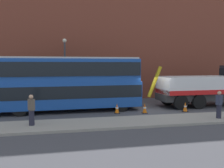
{
  "coord_description": "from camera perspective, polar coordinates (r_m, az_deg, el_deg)",
  "views": [
    {
      "loc": [
        -7.26,
        -18.66,
        3.53
      ],
      "look_at": [
        -3.02,
        0.56,
        2.0
      ],
      "focal_mm": 40.82,
      "sensor_mm": 36.0,
      "label": 1
    }
  ],
  "objects": [
    {
      "name": "street_lamp",
      "position": [
        23.39,
        -10.5,
        4.23
      ],
      "size": [
        0.36,
        0.36,
        5.83
      ],
      "color": "#38383D",
      "rests_on": "ground_plane"
    },
    {
      "name": "near_kerb",
      "position": [
        16.54,
        14.04,
        -7.74
      ],
      "size": [
        60.0,
        2.8,
        0.15
      ],
      "primitive_type": "cube",
      "color": "gray",
      "rests_on": "ground_plane"
    },
    {
      "name": "pedestrian_bystander",
      "position": [
        17.31,
        22.84,
        -4.36
      ],
      "size": [
        0.47,
        0.41,
        1.71
      ],
      "rotation": [
        0.0,
        0.0,
        2.04
      ],
      "color": "#232333",
      "rests_on": "near_kerb"
    },
    {
      "name": "building_facade",
      "position": [
        26.97,
        3.47,
        14.12
      ],
      "size": [
        60.0,
        1.5,
        16.0
      ],
      "color": "brown",
      "rests_on": "ground_plane"
    },
    {
      "name": "pedestrian_onlooker",
      "position": [
        14.8,
        -17.6,
        -5.66
      ],
      "size": [
        0.42,
        0.48,
        1.71
      ],
      "rotation": [
        0.0,
        0.0,
        0.5
      ],
      "color": "#232333",
      "rests_on": "near_kerb"
    },
    {
      "name": "recovery_tow_truck",
      "position": [
        23.39,
        21.95,
        -0.22
      ],
      "size": [
        10.18,
        2.88,
        3.67
      ],
      "rotation": [
        0.0,
        0.0,
        0.03
      ],
      "color": "#2D2D2D",
      "rests_on": "ground_plane"
    },
    {
      "name": "ground_plane",
      "position": [
        20.33,
        8.73,
        -5.61
      ],
      "size": [
        120.0,
        120.0,
        0.0
      ],
      "primitive_type": "plane",
      "color": "#424247"
    },
    {
      "name": "double_decker_bus",
      "position": [
        19.28,
        -10.0,
        0.52
      ],
      "size": [
        11.1,
        2.85,
        4.06
      ],
      "rotation": [
        0.0,
        0.0,
        0.03
      ],
      "color": "#19479E",
      "rests_on": "ground_plane"
    },
    {
      "name": "traffic_cone_near_bus",
      "position": [
        18.4,
        1.12,
        -5.54
      ],
      "size": [
        0.36,
        0.36,
        0.72
      ],
      "color": "orange",
      "rests_on": "ground_plane"
    },
    {
      "name": "traffic_cone_midway",
      "position": [
        18.6,
        7.34,
        -5.46
      ],
      "size": [
        0.36,
        0.36,
        0.72
      ],
      "color": "orange",
      "rests_on": "ground_plane"
    },
    {
      "name": "traffic_cone_near_truck",
      "position": [
        19.8,
        16.08,
        -5.0
      ],
      "size": [
        0.36,
        0.36,
        0.72
      ],
      "color": "orange",
      "rests_on": "ground_plane"
    }
  ]
}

